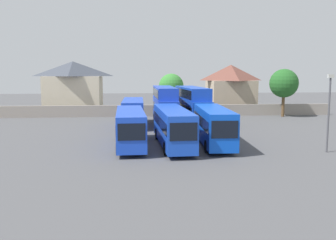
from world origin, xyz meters
name	(u,v)px	position (x,y,z in m)	size (l,w,h in m)	color
ground	(159,121)	(0.00, 18.00, 0.00)	(140.00, 140.00, 0.00)	#4C4C4F
depot_boundary_wall	(157,111)	(0.00, 23.57, 0.90)	(56.00, 0.50, 1.80)	gray
bus_1	(130,126)	(-3.79, 0.04, 1.94)	(2.89, 10.93, 3.38)	blue
bus_2	(173,125)	(0.18, -0.17, 2.01)	(3.00, 12.12, 3.53)	blue
bus_3	(214,124)	(4.09, -0.05, 2.02)	(2.88, 10.78, 3.54)	blue
bus_4	(133,111)	(-3.66, 13.55, 1.94)	(2.73, 10.50, 3.39)	blue
bus_5	(165,104)	(0.48, 13.71, 2.83)	(2.66, 11.44, 5.02)	blue
bus_6	(192,104)	(4.15, 14.05, 2.80)	(3.39, 11.91, 4.96)	blue
house_terrace_left	(73,87)	(-13.99, 30.42, 4.47)	(9.80, 6.97, 8.76)	beige
house_terrace_centre	(231,88)	(13.52, 30.63, 4.20)	(8.00, 8.21, 8.22)	tan
tree_left_of_lot	(284,83)	(19.63, 21.57, 5.18)	(4.44, 4.44, 7.43)	brown
tree_behind_wall	(171,86)	(2.47, 26.07, 4.64)	(4.07, 4.07, 6.70)	brown
lamp_post_lot_edge	(329,109)	(13.29, -4.00, 3.83)	(0.50, 0.24, 6.74)	#4C4C51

